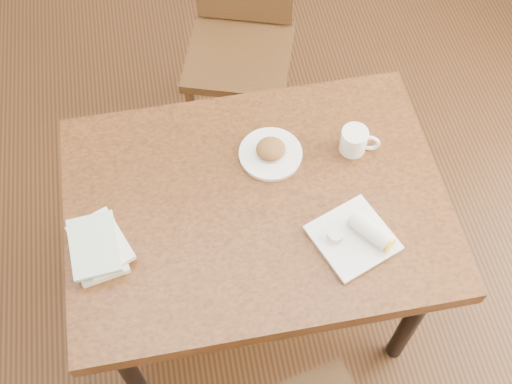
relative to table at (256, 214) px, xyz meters
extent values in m
cube|color=#472814|center=(0.00, 0.00, -0.67)|extent=(4.00, 5.00, 0.01)
cube|color=brown|center=(0.00, 0.00, 0.05)|extent=(1.16, 0.84, 0.06)
cylinder|color=black|center=(-0.48, -0.32, -0.32)|extent=(0.06, 0.06, 0.69)
cylinder|color=black|center=(0.48, -0.32, -0.32)|extent=(0.06, 0.06, 0.69)
cylinder|color=black|center=(-0.48, 0.32, -0.32)|extent=(0.06, 0.06, 0.69)
cylinder|color=black|center=(0.48, 0.32, -0.32)|extent=(0.06, 0.06, 0.69)
cylinder|color=#4F3316|center=(0.32, 0.97, -0.44)|extent=(0.04, 0.04, 0.45)
cylinder|color=#4F3316|center=(-0.03, 1.08, -0.44)|extent=(0.04, 0.04, 0.45)
cylinder|color=#4F3316|center=(0.20, 0.63, -0.44)|extent=(0.04, 0.04, 0.45)
cylinder|color=#4F3316|center=(-0.14, 0.74, -0.44)|extent=(0.04, 0.04, 0.45)
cube|color=#4F3316|center=(0.09, 0.86, -0.20)|extent=(0.53, 0.53, 0.04)
cylinder|color=white|center=(0.08, 0.15, 0.09)|extent=(0.20, 0.20, 0.01)
cylinder|color=white|center=(0.08, 0.15, 0.10)|extent=(0.20, 0.20, 0.01)
ellipsoid|color=#B27538|center=(0.08, 0.15, 0.12)|extent=(0.12, 0.12, 0.05)
cylinder|color=white|center=(0.34, 0.13, 0.13)|extent=(0.09, 0.09, 0.09)
torus|color=white|center=(0.38, 0.12, 0.13)|extent=(0.07, 0.04, 0.07)
cylinder|color=tan|center=(0.34, 0.13, 0.17)|extent=(0.08, 0.08, 0.01)
cylinder|color=#F2E5CC|center=(0.34, 0.13, 0.17)|extent=(0.05, 0.05, 0.00)
cube|color=white|center=(0.25, -0.18, 0.09)|extent=(0.27, 0.27, 0.01)
cube|color=white|center=(0.25, -0.18, 0.10)|extent=(0.27, 0.27, 0.01)
cylinder|color=white|center=(0.30, -0.18, 0.13)|extent=(0.12, 0.14, 0.05)
cylinder|color=yellow|center=(0.34, -0.24, 0.13)|extent=(0.05, 0.04, 0.05)
cylinder|color=silver|center=(0.20, -0.18, 0.11)|extent=(0.05, 0.05, 0.03)
cylinder|color=red|center=(0.20, -0.18, 0.12)|extent=(0.04, 0.04, 0.01)
cube|color=white|center=(-0.48, -0.08, 0.09)|extent=(0.17, 0.22, 0.02)
cube|color=silver|center=(-0.47, -0.07, 0.11)|extent=(0.20, 0.23, 0.02)
cube|color=#73AD7A|center=(-0.49, -0.09, 0.13)|extent=(0.15, 0.21, 0.01)
camera|label=1|loc=(-0.18, -0.98, 1.76)|focal=45.00mm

